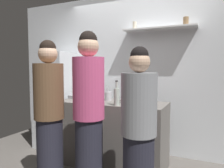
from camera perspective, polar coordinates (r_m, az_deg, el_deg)
back_wall_assembly at (r=3.60m, az=7.43°, el=3.03°), size 4.80×0.32×2.60m
refrigerator at (r=3.95m, az=-14.11°, el=-4.01°), size 0.62×0.68×1.64m
counter at (r=3.14m, az=0.00°, el=-12.90°), size 1.50×0.63×0.91m
baking_pan at (r=3.41m, az=-8.09°, el=-3.34°), size 0.34×0.24×0.05m
utensil_holder at (r=3.16m, az=-1.00°, el=-3.19°), size 0.10×0.10×0.23m
wine_bottle_dark_glass at (r=2.86m, az=3.68°, el=-3.14°), size 0.08×0.08×0.29m
wine_bottle_pale_glass at (r=2.72m, az=1.16°, el=-3.24°), size 0.07×0.07×0.32m
wine_bottle_green_glass at (r=3.01m, az=4.26°, el=-2.33°), size 0.07×0.07×0.34m
water_bottle_plastic at (r=3.15m, az=-7.20°, el=-2.77°), size 0.08×0.08×0.21m
person_brown_jacket at (r=2.61m, az=-16.24°, el=-7.80°), size 0.34×0.34×1.69m
person_pink_top at (r=2.36m, az=-6.15°, el=-7.83°), size 0.34×0.34×1.77m
person_grey_hoodie at (r=2.12m, az=7.06°, el=-12.33°), size 0.34×0.34×1.58m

